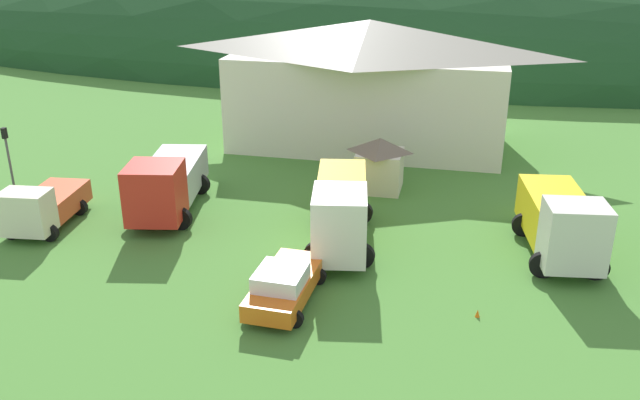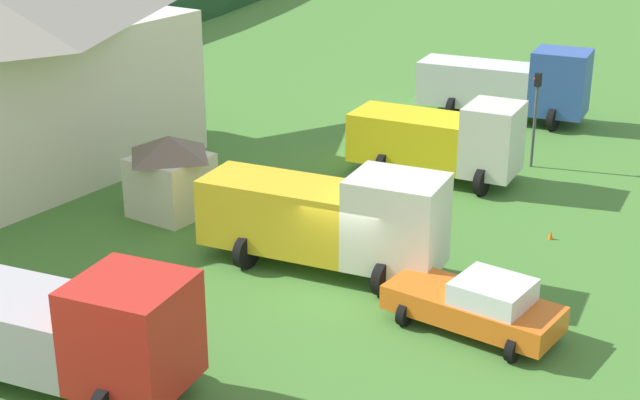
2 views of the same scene
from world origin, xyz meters
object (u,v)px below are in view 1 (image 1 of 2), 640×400
Objects in this scene: play_shed_cream at (380,163)px; flatbed_truck_yellow at (561,222)px; heavy_rig_striped at (341,209)px; crane_truck_red at (166,182)px; traffic_light_west at (9,159)px; light_truck_cream at (42,206)px; traffic_cone_near_pickup at (477,317)px; service_pickup_orange at (285,284)px; depot_building at (369,82)px.

play_shed_cream is 10.89m from flatbed_truck_yellow.
play_shed_cream is 0.37× the size of heavy_rig_striped.
play_shed_cream is 11.45m from crane_truck_red.
traffic_light_west reaches higher than heavy_rig_striped.
flatbed_truck_yellow is (23.80, 2.28, 0.53)m from light_truck_cream.
traffic_cone_near_pickup is (15.44, -6.68, -1.63)m from crane_truck_red.
service_pickup_orange is at bearing -21.38° from traffic_light_west.
heavy_rig_striped reaches higher than flatbed_truck_yellow.
heavy_rig_striped is at bearing -95.63° from play_shed_cream.
crane_truck_red is 10.98m from service_pickup_orange.
traffic_light_west is at bearing -102.55° from heavy_rig_striped.
flatbed_truck_yellow reaches higher than traffic_cone_near_pickup.
heavy_rig_striped is 9.59m from flatbed_truck_yellow.
traffic_light_west reaches higher than service_pickup_orange.
flatbed_truck_yellow is at bearing -36.01° from play_shed_cream.
flatbed_truck_yellow is 1.64× the size of traffic_light_west.
crane_truck_red is at bearing -150.78° from play_shed_cream.
heavy_rig_striped reaches higher than play_shed_cream.
crane_truck_red is at bearing -110.75° from heavy_rig_striped.
flatbed_truck_yellow is 1.41× the size of service_pickup_orange.
service_pickup_orange is at bearing -89.69° from depot_building.
light_truck_cream is at bearing -127.84° from depot_building.
heavy_rig_striped is at bearing -2.88° from traffic_light_west.
flatbed_truck_yellow is at bearing -53.48° from depot_building.
play_shed_cream is 0.70× the size of traffic_light_west.
traffic_light_west is at bearing 166.29° from traffic_cone_near_pickup.
play_shed_cream is (1.94, -8.12, -2.67)m from depot_building.
depot_building reaches higher than crane_truck_red.
light_truck_cream is at bearing -34.90° from traffic_light_west.
crane_truck_red is at bearing 115.49° from light_truck_cream.
crane_truck_red is 8.19m from traffic_light_west.
flatbed_truck_yellow is at bearing 76.63° from crane_truck_red.
crane_truck_red is 1.92× the size of traffic_light_west.
service_pickup_orange is at bearing -21.02° from heavy_rig_striped.
play_shed_cream is 0.60× the size of service_pickup_orange.
service_pickup_orange is (-10.64, -6.49, -0.84)m from flatbed_truck_yellow.
traffic_light_west is 24.35m from traffic_cone_near_pickup.
crane_truck_red reaches higher than service_pickup_orange.
traffic_cone_near_pickup is (23.52, -5.74, -2.58)m from traffic_light_west.
crane_truck_red reaches higher than traffic_cone_near_pickup.
depot_building is at bearing 138.69° from crane_truck_red.
play_shed_cream is at bearing 174.20° from service_pickup_orange.
crane_truck_red is at bearing -129.53° from service_pickup_orange.
depot_building is at bearing -151.13° from flatbed_truck_yellow.
traffic_light_west is at bearing -94.24° from crane_truck_red.
depot_building reaches higher than service_pickup_orange.
light_truck_cream is 4.02m from traffic_light_west.
play_shed_cream is at bearing 19.87° from traffic_light_west.
depot_building is 6.31× the size of play_shed_cream.
play_shed_cream is 0.56× the size of light_truck_cream.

